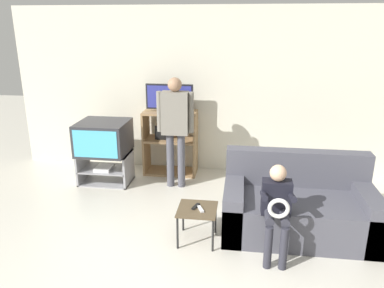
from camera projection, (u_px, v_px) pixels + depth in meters
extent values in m
cube|color=silver|center=(211.00, 92.00, 5.93)|extent=(6.40, 0.06, 2.60)
cube|color=#939399|center=(107.00, 181.00, 5.77)|extent=(0.76, 0.49, 0.02)
cube|color=#939399|center=(106.00, 169.00, 5.71)|extent=(0.73, 0.49, 0.02)
cube|color=#939399|center=(105.00, 153.00, 5.63)|extent=(0.76, 0.49, 0.02)
cube|color=#939399|center=(83.00, 166.00, 5.75)|extent=(0.03, 0.49, 0.48)
cube|color=#939399|center=(129.00, 168.00, 5.66)|extent=(0.03, 0.49, 0.48)
cube|color=silver|center=(104.00, 168.00, 5.64)|extent=(0.24, 0.28, 0.05)
cube|color=#2D2D33|center=(104.00, 137.00, 5.55)|extent=(0.72, 0.68, 0.47)
cube|color=#4CB7E0|center=(95.00, 144.00, 5.23)|extent=(0.64, 0.01, 0.39)
cube|color=#9E7A51|center=(146.00, 142.00, 6.03)|extent=(0.03, 0.42, 1.02)
cube|color=#9E7A51|center=(195.00, 144.00, 5.93)|extent=(0.03, 0.42, 1.02)
cube|color=#9E7A51|center=(171.00, 171.00, 6.14)|extent=(0.77, 0.42, 0.03)
cube|color=#9E7A51|center=(170.00, 140.00, 5.97)|extent=(0.77, 0.42, 0.03)
cube|color=#9E7A51|center=(170.00, 112.00, 5.83)|extent=(0.77, 0.42, 0.03)
cube|color=black|center=(160.00, 133.00, 5.89)|extent=(0.18, 0.04, 0.22)
cube|color=black|center=(170.00, 110.00, 5.80)|extent=(0.26, 0.20, 0.04)
cube|color=black|center=(169.00, 97.00, 5.73)|extent=(0.73, 0.04, 0.39)
cube|color=#333899|center=(169.00, 97.00, 5.72)|extent=(0.68, 0.01, 0.34)
cube|color=brown|center=(197.00, 209.00, 4.11)|extent=(0.43, 0.43, 0.02)
cylinder|color=black|center=(177.00, 233.00, 4.01)|extent=(0.02, 0.02, 0.38)
cylinder|color=black|center=(213.00, 236.00, 3.96)|extent=(0.02, 0.02, 0.38)
cylinder|color=black|center=(183.00, 216.00, 4.37)|extent=(0.02, 0.02, 0.38)
cylinder|color=black|center=(216.00, 218.00, 4.32)|extent=(0.02, 0.02, 0.38)
cube|color=black|center=(196.00, 206.00, 4.13)|extent=(0.08, 0.15, 0.02)
cube|color=silver|center=(201.00, 209.00, 4.07)|extent=(0.09, 0.15, 0.02)
cube|color=#4C4C56|center=(297.00, 215.00, 4.31)|extent=(1.69, 0.93, 0.45)
cube|color=#4C4C56|center=(297.00, 168.00, 4.51)|extent=(1.69, 0.20, 0.44)
cube|color=#4C4C56|center=(233.00, 207.00, 4.38)|extent=(0.22, 0.93, 0.57)
cube|color=#4C4C56|center=(365.00, 215.00, 4.19)|extent=(0.22, 0.93, 0.57)
cylinder|color=#4C4C56|center=(170.00, 160.00, 5.52)|extent=(0.11, 0.11, 0.82)
cylinder|color=#4C4C56|center=(181.00, 161.00, 5.50)|extent=(0.11, 0.11, 0.82)
cube|color=gray|center=(175.00, 113.00, 5.29)|extent=(0.38, 0.20, 0.61)
cylinder|color=gray|center=(159.00, 112.00, 5.31)|extent=(0.08, 0.08, 0.58)
cylinder|color=gray|center=(191.00, 113.00, 5.26)|extent=(0.08, 0.08, 0.58)
sphere|color=#A37A5B|center=(175.00, 85.00, 5.16)|extent=(0.20, 0.20, 0.20)
cylinder|color=#2D2D38|center=(268.00, 247.00, 3.69)|extent=(0.08, 0.08, 0.45)
cylinder|color=#2D2D38|center=(284.00, 249.00, 3.67)|extent=(0.08, 0.08, 0.45)
cylinder|color=#2D2D38|center=(269.00, 215.00, 3.75)|extent=(0.09, 0.30, 0.09)
cylinder|color=#2D2D38|center=(284.00, 216.00, 3.73)|extent=(0.09, 0.30, 0.09)
cube|color=black|center=(276.00, 197.00, 3.84)|extent=(0.30, 0.17, 0.36)
cylinder|color=black|center=(264.00, 195.00, 3.71)|extent=(0.06, 0.31, 0.14)
cylinder|color=black|center=(292.00, 197.00, 3.68)|extent=(0.06, 0.31, 0.14)
sphere|color=#DBAD89|center=(278.00, 173.00, 3.75)|extent=(0.17, 0.17, 0.17)
torus|color=silver|center=(279.00, 208.00, 3.56)|extent=(0.21, 0.04, 0.21)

